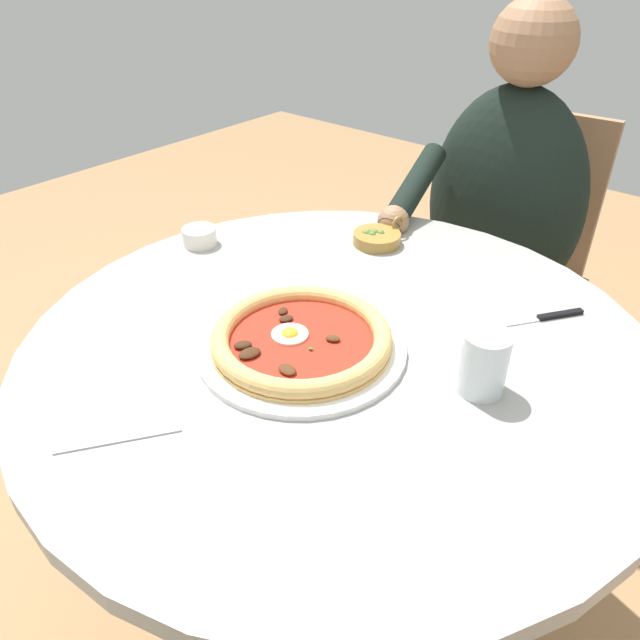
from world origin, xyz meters
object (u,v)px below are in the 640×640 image
(water_glass, at_px, (483,365))
(ramekin_capers, at_px, (199,236))
(pizza_on_plate, at_px, (301,340))
(diner_person, at_px, (490,275))
(cafe_chair_diner, at_px, (512,252))
(dining_table, at_px, (337,399))
(steak_knife, at_px, (543,318))
(olive_pan, at_px, (377,238))
(fork_utensil, at_px, (118,440))

(water_glass, distance_m, ramekin_capers, 0.67)
(pizza_on_plate, height_order, diner_person, diner_person)
(water_glass, xyz_separation_m, cafe_chair_diner, (0.30, -0.83, -0.25))
(dining_table, distance_m, water_glass, 0.30)
(water_glass, bearing_deg, cafe_chair_diner, -69.95)
(diner_person, height_order, cafe_chair_diner, diner_person)
(ramekin_capers, relative_size, cafe_chair_diner, 0.08)
(water_glass, relative_size, steak_knife, 0.52)
(dining_table, height_order, cafe_chair_diner, cafe_chair_diner)
(dining_table, relative_size, steak_knife, 5.54)
(ramekin_capers, bearing_deg, dining_table, 169.93)
(dining_table, relative_size, olive_pan, 8.34)
(water_glass, bearing_deg, fork_utensil, 52.17)
(water_glass, distance_m, diner_person, 0.78)
(ramekin_capers, xyz_separation_m, fork_utensil, (-0.36, 0.45, -0.02))
(water_glass, bearing_deg, dining_table, 7.94)
(steak_knife, height_order, olive_pan, olive_pan)
(dining_table, height_order, water_glass, water_glass)
(cafe_chair_diner, bearing_deg, steak_knife, 116.79)
(pizza_on_plate, xyz_separation_m, olive_pan, (0.13, -0.38, -0.00))
(dining_table, bearing_deg, ramekin_capers, -10.07)
(olive_pan, bearing_deg, fork_utensil, 96.44)
(pizza_on_plate, relative_size, fork_utensil, 2.38)
(dining_table, distance_m, pizza_on_plate, 0.16)
(dining_table, relative_size, water_glass, 10.61)
(olive_pan, relative_size, fork_utensil, 0.88)
(dining_table, bearing_deg, water_glass, -172.06)
(pizza_on_plate, height_order, steak_knife, pizza_on_plate)
(pizza_on_plate, bearing_deg, cafe_chair_diner, -87.54)
(fork_utensil, height_order, cafe_chair_diner, cafe_chair_diner)
(dining_table, distance_m, cafe_chair_diner, 0.86)
(ramekin_capers, bearing_deg, diner_person, -120.75)
(water_glass, distance_m, steak_knife, 0.24)
(pizza_on_plate, relative_size, steak_knife, 1.79)
(pizza_on_plate, bearing_deg, dining_table, -111.97)
(pizza_on_plate, height_order, water_glass, water_glass)
(dining_table, height_order, fork_utensil, fork_utensil)
(pizza_on_plate, distance_m, cafe_chair_diner, 0.95)
(water_glass, xyz_separation_m, olive_pan, (0.39, -0.29, -0.03))
(pizza_on_plate, bearing_deg, diner_person, -87.76)
(dining_table, distance_m, diner_person, 0.72)
(water_glass, height_order, olive_pan, water_glass)
(olive_pan, height_order, cafe_chair_diner, cafe_chair_diner)
(steak_knife, xyz_separation_m, diner_person, (0.29, -0.44, -0.21))
(pizza_on_plate, xyz_separation_m, ramekin_capers, (0.41, -0.14, 0.00))
(steak_knife, relative_size, fork_utensil, 1.33)
(water_glass, height_order, ramekin_capers, water_glass)
(ramekin_capers, relative_size, fork_utensil, 0.50)
(steak_knife, bearing_deg, fork_utensil, 64.22)
(water_glass, relative_size, olive_pan, 0.79)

